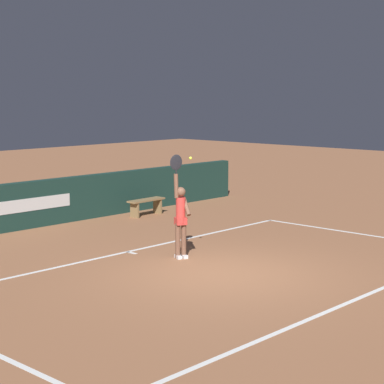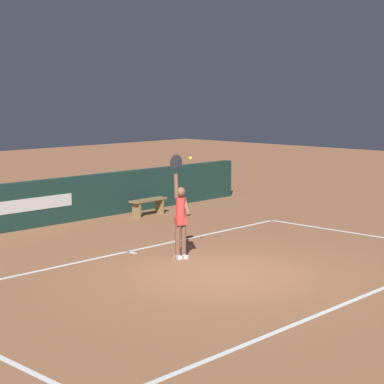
{
  "view_description": "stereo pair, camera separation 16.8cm",
  "coord_description": "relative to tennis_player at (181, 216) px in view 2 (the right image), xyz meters",
  "views": [
    {
      "loc": [
        -10.38,
        -8.77,
        3.59
      ],
      "look_at": [
        0.62,
        1.44,
        1.46
      ],
      "focal_mm": 64.99,
      "sensor_mm": 36.0,
      "label": 1
    },
    {
      "loc": [
        -10.26,
        -8.9,
        3.59
      ],
      "look_at": [
        0.62,
        1.44,
        1.46
      ],
      "focal_mm": 64.99,
      "sensor_mm": 36.0,
      "label": 2
    }
  ],
  "objects": [
    {
      "name": "ground_plane",
      "position": [
        -0.4,
        -1.58,
        -0.94
      ],
      "size": [
        60.0,
        60.0,
        0.0
      ],
      "primitive_type": "plane",
      "color": "#99613F"
    },
    {
      "name": "court_lines",
      "position": [
        -0.4,
        -1.53,
        -0.94
      ],
      "size": [
        11.04,
        5.84,
        0.0
      ],
      "color": "white",
      "rests_on": "ground"
    },
    {
      "name": "back_wall",
      "position": [
        -0.41,
        5.38,
        -0.31
      ],
      "size": [
        16.6,
        0.28,
        1.26
      ],
      "color": "#18352F",
      "rests_on": "ground"
    },
    {
      "name": "tennis_player",
      "position": [
        0.0,
        0.0,
        0.0
      ],
      "size": [
        0.44,
        0.43,
        2.3
      ],
      "color": "brown",
      "rests_on": "ground"
    },
    {
      "name": "tennis_ball",
      "position": [
        -0.0,
        -0.3,
        1.29
      ],
      "size": [
        0.07,
        0.07,
        0.07
      ],
      "color": "#D0E735"
    },
    {
      "name": "courtside_bench_far",
      "position": [
        3.19,
        4.47,
        -0.58
      ],
      "size": [
        1.28,
        0.41,
        0.49
      ],
      "color": "olive",
      "rests_on": "ground"
    }
  ]
}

